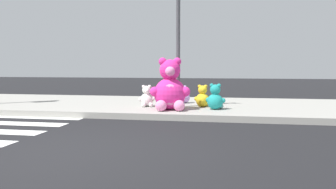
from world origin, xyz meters
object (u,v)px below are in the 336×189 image
plush_brown (171,97)px  plush_yellow (203,98)px  plush_pink_large (170,89)px  plush_lavender (184,96)px  sign_pole (178,43)px  plush_white (147,98)px  plush_teal (215,99)px

plush_brown → plush_yellow: 0.97m
plush_pink_large → plush_brown: 1.18m
plush_pink_large → plush_lavender: bearing=85.3°
sign_pole → plush_yellow: size_ratio=5.38×
plush_yellow → plush_white: bearing=-171.2°
plush_yellow → plush_white: 1.50m
plush_brown → plush_yellow: plush_yellow is taller
plush_pink_large → plush_white: plush_pink_large is taller
plush_white → plush_teal: size_ratio=0.89×
plush_pink_large → plush_lavender: plush_pink_large is taller
plush_brown → plush_lavender: 0.57m
plush_white → plush_teal: bearing=-8.7°
sign_pole → plush_white: bearing=-178.5°
sign_pole → plush_yellow: bearing=18.0°
plush_yellow → sign_pole: bearing=-162.0°
plush_brown → plush_lavender: (0.30, 0.48, -0.01)m
sign_pole → plush_teal: sign_pole is taller
plush_yellow → plush_brown: bearing=159.8°
sign_pole → plush_white: sign_pole is taller
plush_pink_large → plush_teal: plush_pink_large is taller
plush_brown → plush_lavender: plush_brown is taller
plush_yellow → plush_white: plush_yellow is taller
sign_pole → plush_pink_large: 1.32m
plush_lavender → plush_pink_large: bearing=-94.7°
plush_yellow → plush_lavender: bearing=127.0°
plush_lavender → plush_white: plush_white is taller
sign_pole → plush_lavender: 1.81m
plush_pink_large → plush_white: (-0.74, 0.57, -0.29)m
sign_pole → plush_brown: sign_pole is taller
plush_lavender → plush_teal: (0.98, -1.33, 0.05)m
plush_teal → plush_brown: bearing=146.4°
plush_yellow → plush_pink_large: bearing=-133.2°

